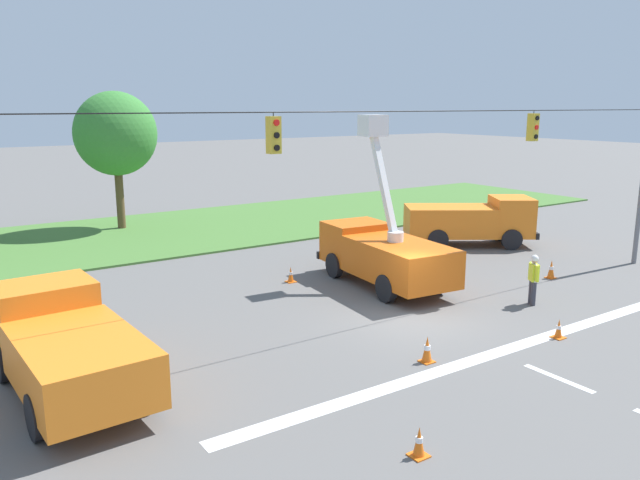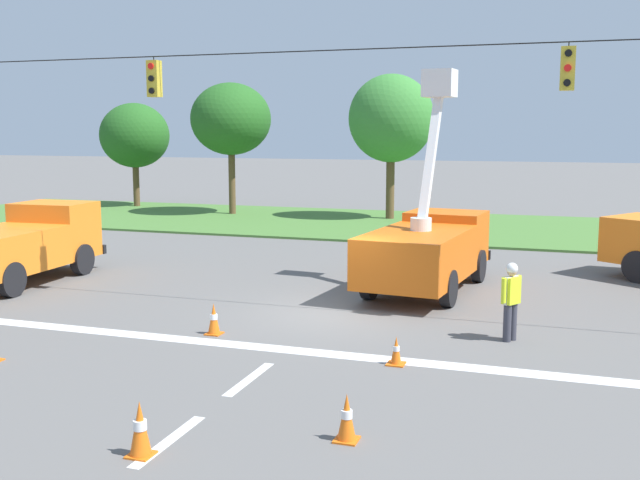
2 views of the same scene
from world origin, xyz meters
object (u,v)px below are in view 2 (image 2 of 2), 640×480
Objects in this scene: utility_truck_support_far at (19,244)px; road_worker at (511,297)px; traffic_cone_foreground_right at (214,319)px; tree_centre at (391,119)px; traffic_cone_lane_edge_b at (140,429)px; tree_west at (231,119)px; tree_far_west at (135,136)px; traffic_cone_near_bucket at (396,351)px; traffic_cone_mid_left at (347,418)px; traffic_cone_lane_edge_a at (358,262)px; utility_truck_bucket_lift at (428,245)px.

utility_truck_support_far is 3.50× the size of road_worker.
utility_truck_support_far is at bearing 157.04° from traffic_cone_foreground_right.
tree_centre is 29.77m from traffic_cone_lane_edge_b.
tree_west is 8.77× the size of traffic_cone_lane_edge_b.
traffic_cone_foreground_right is at bearing -54.57° from tree_far_west.
tree_centre is at bearing 109.95° from road_worker.
tree_centre reaches higher than traffic_cone_lane_edge_b.
tree_far_west is 1.02× the size of utility_truck_support_far.
utility_truck_support_far is (-7.14, -19.42, -4.06)m from tree_centre.
tree_far_west reaches higher than traffic_cone_near_bucket.
traffic_cone_lane_edge_a is (-3.58, 13.46, -0.07)m from traffic_cone_mid_left.
tree_far_west is 24.61m from traffic_cone_lane_edge_a.
tree_west is at bearing -176.62° from tree_centre.
utility_truck_bucket_lift is 5.52m from road_worker.
road_worker is at bearing -51.53° from tree_west.
tree_west reaches higher than traffic_cone_lane_edge_a.
traffic_cone_near_bucket is (21.90, -25.37, -4.08)m from tree_far_west.
tree_west is at bearing 95.04° from utility_truck_support_far.
traffic_cone_mid_left is (12.99, -8.33, -0.82)m from utility_truck_support_far.
road_worker is at bearing -70.05° from tree_centre.
traffic_cone_lane_edge_b is (-2.66, -1.45, 0.05)m from traffic_cone_mid_left.
traffic_cone_mid_left is (14.66, -27.23, -4.90)m from tree_west.
utility_truck_bucket_lift is at bearing 81.73° from traffic_cone_lane_edge_b.
utility_truck_bucket_lift is 11.38× the size of traffic_cone_near_bucket.
utility_truck_support_far is (1.67, -18.90, -4.08)m from tree_west.
traffic_cone_mid_left is at bearing -85.76° from utility_truck_bucket_lift.
road_worker is (16.56, -20.84, -4.26)m from tree_west.
utility_truck_bucket_lift is 10.68× the size of traffic_cone_lane_edge_a.
tree_west is 31.46m from traffic_cone_lane_edge_b.
utility_truck_bucket_lift is at bearing 13.17° from utility_truck_support_far.
utility_truck_support_far reaches higher than traffic_cone_near_bucket.
utility_truck_bucket_lift is at bearing -39.81° from traffic_cone_lane_edge_a.
utility_truck_bucket_lift is 12.79m from traffic_cone_lane_edge_b.
road_worker is 2.44× the size of traffic_cone_foreground_right.
traffic_cone_foreground_right is 6.52m from traffic_cone_lane_edge_b.
traffic_cone_lane_edge_b is at bearing -115.50° from traffic_cone_near_bucket.
tree_far_west is at bearing 122.22° from traffic_cone_lane_edge_b.
traffic_cone_mid_left is at bearing -61.71° from tree_west.
tree_west reaches higher than tree_far_west.
utility_truck_support_far reaches higher than traffic_cone_foreground_right.
traffic_cone_foreground_right reaches higher than traffic_cone_lane_edge_a.
utility_truck_bucket_lift reaches higher than traffic_cone_lane_edge_b.
traffic_cone_foreground_right is at bearing 168.80° from traffic_cone_near_bucket.
tree_west is 1.17× the size of utility_truck_support_far.
traffic_cone_near_bucket is (0.71, -7.29, -1.06)m from utility_truck_bucket_lift.
tree_centre is 1.22× the size of utility_truck_support_far.
traffic_cone_near_bucket is at bearing -58.08° from tree_west.
tree_west is at bearing 112.69° from traffic_cone_lane_edge_b.
tree_far_west is 7.69m from tree_west.
tree_west is at bearing -15.39° from tree_far_west.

